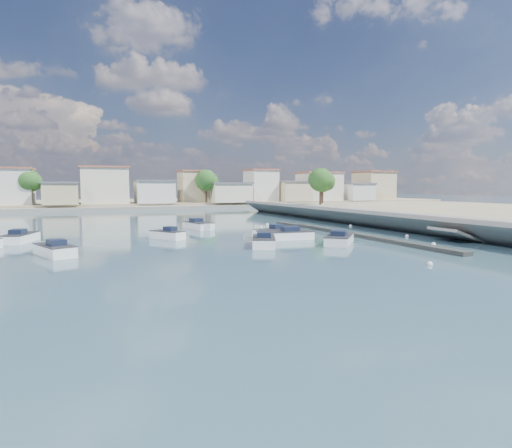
{
  "coord_description": "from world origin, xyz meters",
  "views": [
    {
      "loc": [
        -19.46,
        -26.29,
        5.2
      ],
      "look_at": [
        -3.2,
        14.03,
        1.4
      ],
      "focal_mm": 30.0,
      "sensor_mm": 36.0,
      "label": 1
    }
  ],
  "objects_px": {
    "motorboat_d": "(272,233)",
    "motorboat_f": "(166,235)",
    "motorboat_g": "(199,226)",
    "motorboat_a": "(54,250)",
    "motorboat_e": "(22,238)",
    "motorboat_h": "(340,240)",
    "motorboat_b": "(264,242)",
    "motorboat_c": "(282,236)"
  },
  "relations": [
    {
      "from": "motorboat_f",
      "to": "motorboat_h",
      "type": "bearing_deg",
      "value": -33.79
    },
    {
      "from": "motorboat_b",
      "to": "motorboat_d",
      "type": "relative_size",
      "value": 1.09
    },
    {
      "from": "motorboat_d",
      "to": "motorboat_g",
      "type": "bearing_deg",
      "value": 114.01
    },
    {
      "from": "motorboat_a",
      "to": "motorboat_h",
      "type": "height_order",
      "value": "same"
    },
    {
      "from": "motorboat_f",
      "to": "motorboat_g",
      "type": "bearing_deg",
      "value": 57.06
    },
    {
      "from": "motorboat_g",
      "to": "motorboat_d",
      "type": "bearing_deg",
      "value": -65.99
    },
    {
      "from": "motorboat_c",
      "to": "motorboat_h",
      "type": "xyz_separation_m",
      "value": [
        3.58,
        -4.73,
        -0.0
      ]
    },
    {
      "from": "motorboat_a",
      "to": "motorboat_e",
      "type": "distance_m",
      "value": 10.4
    },
    {
      "from": "motorboat_c",
      "to": "motorboat_e",
      "type": "relative_size",
      "value": 1.16
    },
    {
      "from": "motorboat_b",
      "to": "motorboat_e",
      "type": "relative_size",
      "value": 0.98
    },
    {
      "from": "motorboat_c",
      "to": "motorboat_e",
      "type": "xyz_separation_m",
      "value": [
        -23.64,
        7.6,
        -0.0
      ]
    },
    {
      "from": "motorboat_h",
      "to": "motorboat_b",
      "type": "bearing_deg",
      "value": 169.59
    },
    {
      "from": "motorboat_a",
      "to": "motorboat_g",
      "type": "bearing_deg",
      "value": 45.52
    },
    {
      "from": "motorboat_a",
      "to": "motorboat_f",
      "type": "height_order",
      "value": "same"
    },
    {
      "from": "motorboat_a",
      "to": "motorboat_h",
      "type": "distance_m",
      "value": 24.04
    },
    {
      "from": "motorboat_g",
      "to": "motorboat_c",
      "type": "bearing_deg",
      "value": -69.65
    },
    {
      "from": "motorboat_b",
      "to": "motorboat_e",
      "type": "xyz_separation_m",
      "value": [
        -20.19,
        11.04,
        0.0
      ]
    },
    {
      "from": "motorboat_f",
      "to": "motorboat_h",
      "type": "distance_m",
      "value": 17.03
    },
    {
      "from": "motorboat_d",
      "to": "motorboat_f",
      "type": "relative_size",
      "value": 1.26
    },
    {
      "from": "motorboat_a",
      "to": "motorboat_f",
      "type": "distance_m",
      "value": 12.0
    },
    {
      "from": "motorboat_d",
      "to": "motorboat_f",
      "type": "xyz_separation_m",
      "value": [
        -10.51,
        2.36,
        0.0
      ]
    },
    {
      "from": "motorboat_c",
      "to": "motorboat_g",
      "type": "relative_size",
      "value": 1.06
    },
    {
      "from": "motorboat_c",
      "to": "motorboat_d",
      "type": "relative_size",
      "value": 1.29
    },
    {
      "from": "motorboat_d",
      "to": "motorboat_f",
      "type": "distance_m",
      "value": 10.77
    },
    {
      "from": "motorboat_e",
      "to": "motorboat_f",
      "type": "bearing_deg",
      "value": -12.35
    },
    {
      "from": "motorboat_f",
      "to": "motorboat_a",
      "type": "bearing_deg",
      "value": -144.37
    },
    {
      "from": "motorboat_a",
      "to": "motorboat_g",
      "type": "xyz_separation_m",
      "value": [
        15.36,
        15.64,
        0.0
      ]
    },
    {
      "from": "motorboat_a",
      "to": "motorboat_f",
      "type": "xyz_separation_m",
      "value": [
        9.76,
        6.99,
        -0.0
      ]
    },
    {
      "from": "motorboat_h",
      "to": "motorboat_a",
      "type": "bearing_deg",
      "value": 174.08
    },
    {
      "from": "motorboat_d",
      "to": "motorboat_e",
      "type": "distance_m",
      "value": 24.15
    },
    {
      "from": "motorboat_a",
      "to": "motorboat_d",
      "type": "relative_size",
      "value": 1.05
    },
    {
      "from": "motorboat_d",
      "to": "motorboat_h",
      "type": "distance_m",
      "value": 7.99
    },
    {
      "from": "motorboat_a",
      "to": "motorboat_c",
      "type": "distance_m",
      "value": 20.45
    },
    {
      "from": "motorboat_f",
      "to": "motorboat_g",
      "type": "distance_m",
      "value": 10.31
    },
    {
      "from": "motorboat_d",
      "to": "motorboat_c",
      "type": "bearing_deg",
      "value": -88.46
    },
    {
      "from": "motorboat_a",
      "to": "motorboat_f",
      "type": "relative_size",
      "value": 1.32
    },
    {
      "from": "motorboat_a",
      "to": "motorboat_c",
      "type": "bearing_deg",
      "value": 6.32
    },
    {
      "from": "motorboat_a",
      "to": "motorboat_e",
      "type": "relative_size",
      "value": 0.94
    },
    {
      "from": "motorboat_d",
      "to": "motorboat_e",
      "type": "bearing_deg",
      "value": 167.52
    },
    {
      "from": "motorboat_e",
      "to": "motorboat_c",
      "type": "bearing_deg",
      "value": -17.83
    },
    {
      "from": "motorboat_b",
      "to": "motorboat_g",
      "type": "xyz_separation_m",
      "value": [
        -1.52,
        16.83,
        0.0
      ]
    },
    {
      "from": "motorboat_e",
      "to": "motorboat_h",
      "type": "height_order",
      "value": "same"
    }
  ]
}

